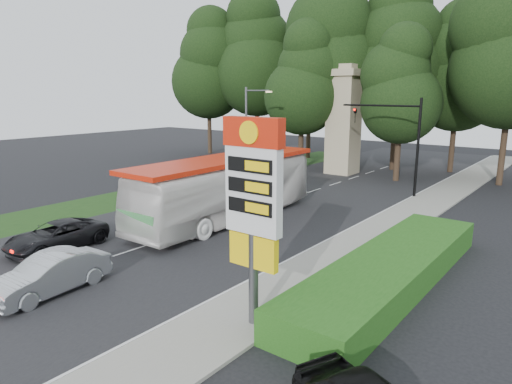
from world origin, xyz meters
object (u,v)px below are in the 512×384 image
Objects in this scene: sedan_silver at (50,274)px; gas_station_pylon at (253,195)px; monument at (344,119)px; transit_bus at (226,189)px; streetlight_signs at (248,129)px; traffic_signal_mast at (401,133)px; suv_charcoal at (57,236)px.

gas_station_pylon is at bearing 15.38° from sedan_silver.
monument is 19.36m from transit_bus.
sedan_silver is (8.49, -22.81, -3.68)m from streetlight_signs.
suv_charcoal is at bearing -111.76° from traffic_signal_mast.
sedan_silver is 5.39m from suv_charcoal.
traffic_signal_mast is (-3.52, 22.00, 0.22)m from gas_station_pylon.
gas_station_pylon is at bearing -80.91° from traffic_signal_mast.
streetlight_signs reaches higher than transit_bus.
monument is at bearing 142.00° from traffic_signal_mast.
monument reaches higher than traffic_signal_mast.
transit_bus is (2.11, -18.98, -3.20)m from monument.
gas_station_pylon is at bearing -51.04° from streetlight_signs.
suv_charcoal is (-1.09, -27.99, -4.42)m from monument.
transit_bus is at bearing 92.13° from sedan_silver.
gas_station_pylon is 12.86m from suv_charcoal.
sedan_silver is (1.39, -11.82, -1.14)m from transit_bus.
streetlight_signs reaches higher than gas_station_pylon.
sedan_silver is at bearing -160.05° from gas_station_pylon.
transit_bus reaches higher than suv_charcoal.
transit_bus is at bearing 135.19° from gas_station_pylon.
streetlight_signs is at bearing 105.84° from sedan_silver.
monument is at bearing 111.80° from gas_station_pylon.
gas_station_pylon is 13.06m from transit_bus.
traffic_signal_mast is 9.76m from monument.
streetlight_signs is 13.32m from transit_bus.
streetlight_signs reaches higher than sedan_silver.
suv_charcoal is at bearing -78.98° from streetlight_signs.
monument is 0.73× the size of transit_bus.
transit_bus is 9.64m from suv_charcoal.
gas_station_pylon reaches higher than sedan_silver.
traffic_signal_mast is 12.83m from streetlight_signs.
streetlight_signs reaches higher than traffic_signal_mast.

